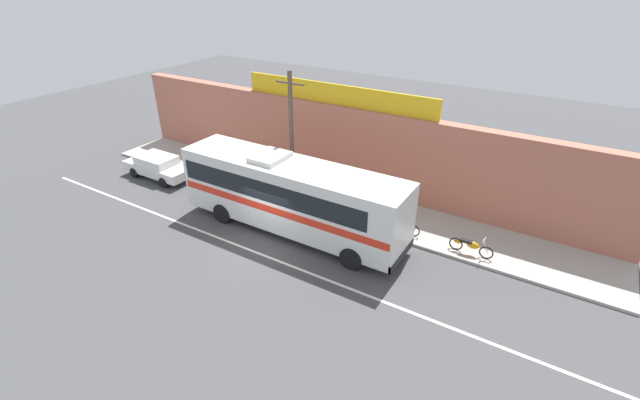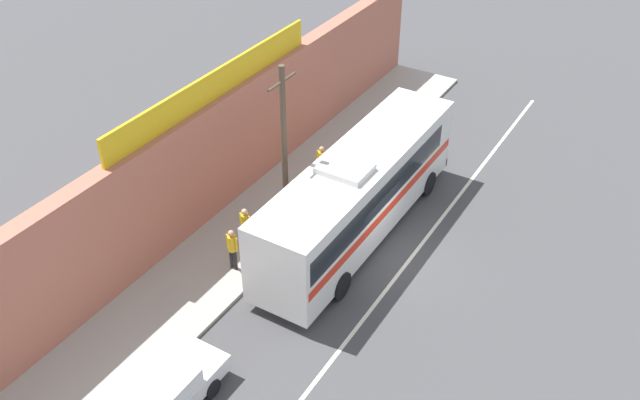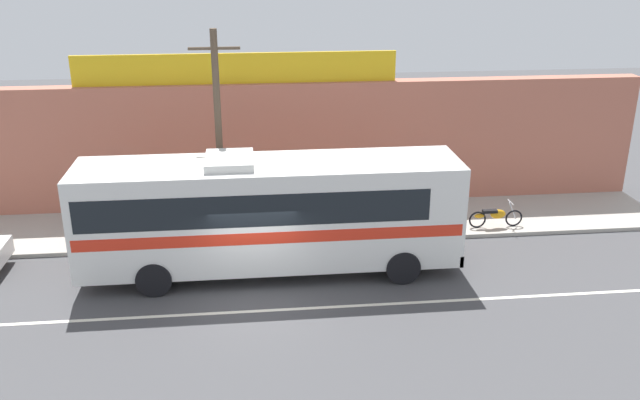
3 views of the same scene
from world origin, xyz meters
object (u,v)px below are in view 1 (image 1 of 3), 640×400
at_px(motorcycle_orange, 470,246).
at_px(pedestrian_near_shop, 361,197).
at_px(utility_pole, 292,138).
at_px(intercity_bus, 290,193).
at_px(parked_car, 158,166).
at_px(pedestrian_by_curb, 281,173).
at_px(motorcycle_black, 400,224).
at_px(pedestrian_far_right, 258,170).

relative_size(motorcycle_orange, pedestrian_near_shop, 1.13).
bearing_deg(pedestrian_near_shop, utility_pole, -169.57).
xyz_separation_m(intercity_bus, parked_car, (-10.39, 0.79, -1.33)).
xyz_separation_m(utility_pole, motorcycle_orange, (9.52, 0.04, -3.22)).
bearing_deg(pedestrian_by_curb, utility_pole, -30.53).
distance_m(motorcycle_orange, pedestrian_by_curb, 11.03).
height_order(utility_pole, motorcycle_black, utility_pole).
xyz_separation_m(utility_pole, pedestrian_near_shop, (3.73, 0.69, -2.64)).
xyz_separation_m(motorcycle_orange, pedestrian_far_right, (-12.29, 0.43, 0.59)).
height_order(intercity_bus, pedestrian_far_right, intercity_bus).
height_order(pedestrian_far_right, pedestrian_by_curb, pedestrian_far_right).
distance_m(intercity_bus, motorcycle_orange, 8.55).
bearing_deg(intercity_bus, pedestrian_far_right, 146.56).
distance_m(intercity_bus, parked_car, 10.50).
height_order(intercity_bus, motorcycle_black, intercity_bus).
xyz_separation_m(utility_pole, pedestrian_by_curb, (-1.46, 0.86, -2.66)).
distance_m(parked_car, pedestrian_by_curb, 7.87).
xyz_separation_m(motorcycle_orange, pedestrian_near_shop, (-5.78, 0.64, 0.58)).
xyz_separation_m(parked_car, motorcycle_orange, (18.47, 1.56, -0.17)).
bearing_deg(utility_pole, parked_car, -170.42).
xyz_separation_m(parked_car, pedestrian_near_shop, (12.69, 2.20, 0.41)).
bearing_deg(pedestrian_far_right, motorcycle_orange, -2.02).
relative_size(parked_car, pedestrian_far_right, 2.59).
bearing_deg(motorcycle_orange, pedestrian_near_shop, 173.66).
relative_size(intercity_bus, pedestrian_by_curb, 6.75).
xyz_separation_m(motorcycle_black, motorcycle_orange, (3.37, -0.06, 0.00)).
bearing_deg(parked_car, pedestrian_near_shop, 9.83).
height_order(motorcycle_orange, pedestrian_by_curb, pedestrian_by_curb).
xyz_separation_m(intercity_bus, pedestrian_near_shop, (2.30, 2.99, -0.92)).
bearing_deg(motorcycle_black, utility_pole, -179.03).
bearing_deg(utility_pole, motorcycle_orange, 0.27).
bearing_deg(motorcycle_orange, motorcycle_black, 178.98).
distance_m(pedestrian_far_right, pedestrian_by_curb, 1.36).
height_order(motorcycle_black, pedestrian_by_curb, pedestrian_by_curb).
xyz_separation_m(pedestrian_far_right, pedestrian_by_curb, (1.31, 0.39, -0.03)).
xyz_separation_m(motorcycle_orange, pedestrian_by_curb, (-10.98, 0.82, 0.57)).
relative_size(intercity_bus, pedestrian_far_right, 6.60).
height_order(utility_pole, pedestrian_near_shop, utility_pole).
distance_m(motorcycle_black, pedestrian_by_curb, 7.68).
xyz_separation_m(parked_car, pedestrian_by_curb, (7.49, 2.37, 0.39)).
bearing_deg(intercity_bus, motorcycle_orange, 16.16).
height_order(utility_pole, pedestrian_far_right, utility_pole).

